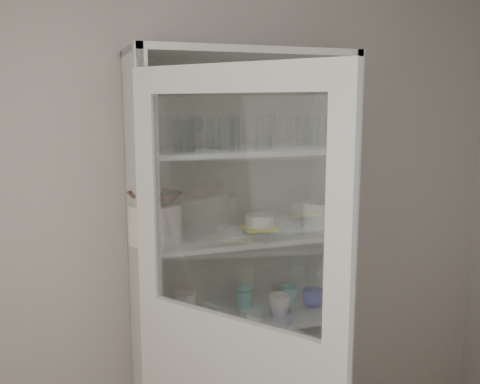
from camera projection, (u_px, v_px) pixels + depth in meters
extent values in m
cube|color=#B7A796|center=(187.00, 218.00, 2.67)|extent=(3.60, 0.02, 2.60)
cube|color=#B3B3B3|center=(139.00, 287.00, 2.41)|extent=(0.03, 0.45, 2.10)
cube|color=#B3B3B3|center=(329.00, 265.00, 2.73)|extent=(0.03, 0.45, 2.10)
cube|color=gray|center=(226.00, 263.00, 2.76)|extent=(1.00, 0.03, 2.10)
cube|color=#B3B3B3|center=(240.00, 54.00, 2.39)|extent=(1.00, 0.45, 0.03)
cube|color=silver|center=(241.00, 316.00, 2.58)|extent=(0.94, 0.42, 0.02)
cube|color=silver|center=(241.00, 235.00, 2.52)|extent=(0.94, 0.42, 0.02)
cube|color=silver|center=(241.00, 151.00, 2.45)|extent=(0.94, 0.42, 0.02)
cube|color=#B3B3B3|center=(233.00, 78.00, 1.79)|extent=(0.56, 0.75, 0.10)
cube|color=#B3B3B3|center=(149.00, 198.00, 2.09)|extent=(0.09, 0.10, 0.80)
cube|color=#B3B3B3|center=(341.00, 224.00, 1.64)|extent=(0.09, 0.10, 0.80)
cube|color=silver|center=(233.00, 209.00, 1.87)|extent=(0.44, 0.59, 0.78)
cylinder|color=silver|center=(187.00, 136.00, 2.23)|extent=(0.08, 0.08, 0.14)
cylinder|color=silver|center=(182.00, 136.00, 2.23)|extent=(0.09, 0.09, 0.14)
cylinder|color=silver|center=(232.00, 133.00, 2.32)|extent=(0.08, 0.08, 0.15)
cylinder|color=silver|center=(227.00, 135.00, 2.26)|extent=(0.09, 0.09, 0.14)
cylinder|color=silver|center=(264.00, 133.00, 2.36)|extent=(0.08, 0.08, 0.15)
cylinder|color=silver|center=(312.00, 133.00, 2.44)|extent=(0.09, 0.09, 0.14)
cylinder|color=silver|center=(332.00, 133.00, 2.47)|extent=(0.09, 0.09, 0.14)
cylinder|color=silver|center=(152.00, 133.00, 2.30)|extent=(0.09, 0.09, 0.16)
cylinder|color=silver|center=(185.00, 132.00, 2.33)|extent=(0.09, 0.09, 0.16)
cylinder|color=silver|center=(214.00, 134.00, 2.44)|extent=(0.08, 0.08, 0.13)
cylinder|color=white|center=(155.00, 231.00, 2.35)|extent=(0.23, 0.23, 0.10)
cylinder|color=white|center=(156.00, 222.00, 2.50)|extent=(0.22, 0.22, 0.11)
cylinder|color=silver|center=(155.00, 212.00, 2.34)|extent=(0.31, 0.31, 0.07)
imported|color=#542A1B|center=(154.00, 198.00, 2.32)|extent=(0.26, 0.26, 0.05)
cylinder|color=silver|center=(259.00, 231.00, 2.52)|extent=(0.46, 0.46, 0.02)
cube|color=yellow|center=(259.00, 228.00, 2.52)|extent=(0.16, 0.16, 0.01)
cylinder|color=white|center=(259.00, 220.00, 2.51)|extent=(0.17, 0.17, 0.06)
cylinder|color=silver|center=(318.00, 214.00, 2.65)|extent=(0.15, 0.15, 0.12)
imported|color=#101D92|center=(313.00, 298.00, 2.67)|extent=(0.12, 0.12, 0.09)
imported|color=teal|center=(289.00, 295.00, 2.71)|extent=(0.10, 0.10, 0.09)
imported|color=white|center=(279.00, 305.00, 2.55)|extent=(0.13, 0.13, 0.10)
cylinder|color=teal|center=(244.00, 299.00, 2.66)|extent=(0.08, 0.08, 0.08)
ellipsoid|color=teal|center=(244.00, 289.00, 2.65)|extent=(0.08, 0.08, 0.02)
cylinder|color=#A7A7B0|center=(232.00, 318.00, 2.47)|extent=(0.11, 0.11, 0.04)
cylinder|color=white|center=(186.00, 305.00, 2.54)|extent=(0.11, 0.11, 0.12)
cube|color=#A8A8A8|center=(300.00, 374.00, 2.73)|extent=(0.22, 0.16, 0.07)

